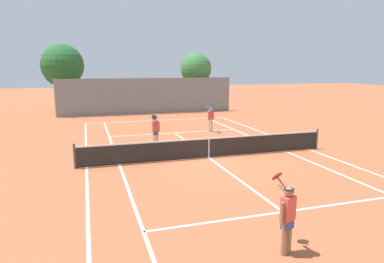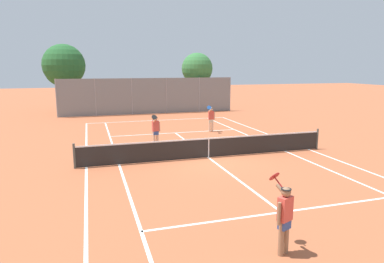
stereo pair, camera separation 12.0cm
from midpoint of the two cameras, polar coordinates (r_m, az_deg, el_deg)
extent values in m
plane|color=#B25B38|center=(16.12, 2.59, -4.38)|extent=(120.00, 120.00, 0.00)
cube|color=white|center=(27.38, -5.88, 1.87)|extent=(11.00, 0.10, 0.01)
cube|color=white|center=(15.22, -17.38, -5.78)|extent=(0.10, 23.80, 0.01)
cube|color=white|center=(18.67, 18.70, -2.83)|extent=(0.10, 23.80, 0.01)
cube|color=white|center=(15.27, -12.22, -5.47)|extent=(0.10, 23.80, 0.01)
cube|color=white|center=(17.91, 15.14, -3.20)|extent=(0.10, 23.80, 0.01)
cube|color=white|center=(10.66, 14.64, -12.84)|extent=(8.26, 0.10, 0.01)
cube|color=white|center=(22.09, -3.04, -0.22)|extent=(8.26, 0.10, 0.01)
cube|color=white|center=(16.12, 2.59, -4.37)|extent=(0.10, 12.80, 0.01)
cylinder|color=#474C47|center=(15.10, -19.21, -3.93)|extent=(0.10, 0.10, 1.07)
cylinder|color=#474C47|center=(18.82, 19.91, -1.14)|extent=(0.10, 0.10, 1.07)
cube|color=black|center=(16.01, 2.61, -2.77)|extent=(11.90, 0.02, 0.89)
cube|color=white|center=(15.91, 2.62, -1.17)|extent=(11.90, 0.03, 0.06)
cube|color=white|center=(16.01, 2.61, -2.84)|extent=(0.05, 0.03, 0.89)
cylinder|color=#936B4C|center=(8.30, 14.68, -16.82)|extent=(0.13, 0.13, 0.82)
cylinder|color=#936B4C|center=(8.44, 15.42, -16.39)|extent=(0.13, 0.13, 0.82)
cube|color=#334C8C|center=(8.23, 15.17, -14.56)|extent=(0.33, 0.27, 0.24)
cube|color=#D84C3F|center=(8.08, 15.30, -12.24)|extent=(0.39, 0.32, 0.56)
sphere|color=#936B4C|center=(7.94, 15.44, -9.65)|extent=(0.22, 0.22, 0.22)
cylinder|color=black|center=(7.92, 15.46, -9.20)|extent=(0.23, 0.23, 0.02)
cylinder|color=#936B4C|center=(7.94, 14.34, -13.10)|extent=(0.08, 0.08, 0.52)
cylinder|color=#936B4C|center=(8.15, 15.11, -9.84)|extent=(0.25, 0.45, 0.35)
cylinder|color=maroon|center=(8.34, 14.21, -8.16)|extent=(0.13, 0.24, 0.22)
cylinder|color=maroon|center=(8.37, 13.58, -7.26)|extent=(0.33, 0.29, 0.23)
cylinder|color=#D8A884|center=(18.46, -6.00, -1.17)|extent=(0.13, 0.13, 0.82)
cylinder|color=#D8A884|center=(18.39, -6.52, -1.22)|extent=(0.13, 0.13, 0.82)
cube|color=#334C8C|center=(18.36, -6.28, -0.19)|extent=(0.31, 0.23, 0.24)
cube|color=#D84C3F|center=(18.30, -6.31, 0.92)|extent=(0.37, 0.26, 0.56)
sphere|color=#D8A884|center=(18.23, -6.33, 2.13)|extent=(0.22, 0.22, 0.22)
cylinder|color=black|center=(18.22, -6.34, 2.33)|extent=(0.23, 0.23, 0.02)
cylinder|color=#D8A884|center=(18.39, -5.66, 0.79)|extent=(0.08, 0.08, 0.52)
cylinder|color=#D8A884|center=(18.07, -6.55, 1.72)|extent=(0.16, 0.46, 0.35)
cylinder|color=black|center=(17.76, -6.64, 2.09)|extent=(0.08, 0.25, 0.22)
cylinder|color=black|center=(17.64, -6.51, 2.39)|extent=(0.31, 0.24, 0.23)
cylinder|color=beige|center=(22.47, 3.16, 1.01)|extent=(0.13, 0.13, 0.82)
cylinder|color=beige|center=(22.42, 2.71, 1.00)|extent=(0.13, 0.13, 0.82)
cube|color=beige|center=(22.39, 2.94, 1.84)|extent=(0.30, 0.21, 0.24)
cube|color=#D84C3F|center=(22.34, 2.95, 2.75)|extent=(0.36, 0.24, 0.56)
sphere|color=beige|center=(22.29, 2.96, 3.74)|extent=(0.22, 0.22, 0.22)
cylinder|color=black|center=(22.28, 2.96, 3.91)|extent=(0.23, 0.23, 0.02)
cylinder|color=beige|center=(22.40, 3.50, 2.61)|extent=(0.08, 0.08, 0.52)
cylinder|color=beige|center=(22.13, 2.72, 3.44)|extent=(0.13, 0.46, 0.35)
cylinder|color=#1E4C99|center=(21.83, 2.55, 3.76)|extent=(0.06, 0.25, 0.22)
cylinder|color=#1E4C99|center=(21.70, 2.63, 4.01)|extent=(0.30, 0.23, 0.23)
sphere|color=#D1DB33|center=(16.52, -8.23, -3.99)|extent=(0.07, 0.07, 0.07)
sphere|color=#D1DB33|center=(17.10, -15.17, -3.75)|extent=(0.07, 0.07, 0.07)
sphere|color=#D1DB33|center=(18.98, -3.53, -1.96)|extent=(0.07, 0.07, 0.07)
cylinder|color=gray|center=(30.69, -21.98, 5.14)|extent=(0.08, 0.08, 3.23)
cylinder|color=gray|center=(30.59, -16.12, 5.48)|extent=(0.08, 0.08, 3.23)
cylinder|color=gray|center=(30.82, -10.28, 5.76)|extent=(0.08, 0.08, 3.23)
cylinder|color=gray|center=(31.35, -4.57, 5.98)|extent=(0.08, 0.08, 3.23)
cylinder|color=gray|center=(32.18, 0.90, 6.14)|extent=(0.08, 0.08, 3.23)
cylinder|color=gray|center=(33.29, 6.05, 6.23)|extent=(0.08, 0.08, 3.23)
cube|color=slate|center=(31.05, -7.40, 5.88)|extent=(15.63, 0.02, 3.19)
cylinder|color=brown|center=(34.03, -20.58, 5.51)|extent=(0.27, 0.27, 3.00)
sphere|color=#26602D|center=(33.92, -20.90, 10.28)|extent=(3.82, 3.82, 3.82)
sphere|color=#26602D|center=(34.14, -21.40, 9.44)|extent=(2.80, 2.80, 2.80)
cylinder|color=brown|center=(34.05, 0.55, 6.18)|extent=(0.30, 0.30, 2.97)
sphere|color=#387A3D|center=(33.94, 0.56, 10.46)|extent=(3.02, 3.02, 3.02)
sphere|color=#387A3D|center=(34.02, 0.02, 9.83)|extent=(1.73, 1.73, 1.73)
camera|label=1|loc=(0.06, -90.20, -0.04)|focal=32.00mm
camera|label=2|loc=(0.06, 89.80, 0.04)|focal=32.00mm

